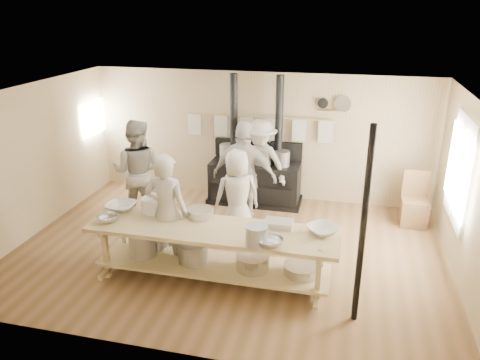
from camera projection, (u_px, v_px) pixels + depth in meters
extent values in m
plane|color=brown|center=(229.00, 250.00, 7.78)|extent=(7.00, 7.00, 0.00)
plane|color=tan|center=(259.00, 136.00, 9.59)|extent=(7.00, 0.00, 7.00)
plane|color=tan|center=(168.00, 256.00, 5.05)|extent=(7.00, 0.00, 7.00)
plane|color=tan|center=(33.00, 161.00, 8.09)|extent=(0.00, 5.00, 5.00)
plane|color=tan|center=(469.00, 198.00, 6.55)|extent=(0.00, 5.00, 5.00)
plane|color=#BFAE8E|center=(227.00, 94.00, 6.86)|extent=(7.00, 7.00, 0.00)
cube|color=beige|center=(461.00, 170.00, 7.03)|extent=(0.06, 1.35, 1.65)
plane|color=white|center=(458.00, 170.00, 7.04)|extent=(0.00, 1.50, 1.50)
cube|color=beige|center=(457.00, 170.00, 7.04)|extent=(0.02, 0.03, 1.50)
plane|color=white|center=(94.00, 118.00, 9.79)|extent=(0.00, 0.90, 0.90)
cube|color=black|center=(255.00, 183.00, 9.54)|extent=(1.80, 0.70, 0.85)
cube|color=black|center=(255.00, 199.00, 9.67)|extent=(1.90, 0.75, 0.10)
cube|color=black|center=(258.00, 149.00, 9.59)|extent=(1.80, 0.12, 0.35)
cylinder|color=black|center=(234.00, 118.00, 9.22)|extent=(0.15, 0.15, 1.75)
cylinder|color=black|center=(279.00, 121.00, 9.02)|extent=(0.15, 0.15, 1.75)
cylinder|color=#B2B2B7|center=(229.00, 153.00, 9.45)|extent=(0.36, 0.36, 0.34)
cylinder|color=gray|center=(282.00, 158.00, 9.17)|extent=(0.30, 0.30, 0.30)
cylinder|color=tan|center=(259.00, 117.00, 9.35)|extent=(3.00, 0.04, 0.04)
cube|color=silver|center=(195.00, 124.00, 9.73)|extent=(0.28, 0.01, 0.46)
cube|color=silver|center=(220.00, 125.00, 9.61)|extent=(0.28, 0.01, 0.46)
cube|color=silver|center=(246.00, 127.00, 9.49)|extent=(0.28, 0.01, 0.46)
cube|color=silver|center=(272.00, 128.00, 9.37)|extent=(0.28, 0.01, 0.46)
cube|color=silver|center=(299.00, 130.00, 9.25)|extent=(0.28, 0.01, 0.46)
cube|color=silver|center=(326.00, 132.00, 9.13)|extent=(0.28, 0.01, 0.46)
cube|color=tan|center=(330.00, 111.00, 9.00)|extent=(0.50, 0.14, 0.03)
cylinder|color=black|center=(323.00, 103.00, 9.00)|extent=(0.20, 0.04, 0.20)
cylinder|color=silver|center=(343.00, 104.00, 8.91)|extent=(0.32, 0.03, 0.32)
cube|color=tan|center=(212.00, 230.00, 6.67)|extent=(3.60, 0.90, 0.06)
cube|color=tan|center=(213.00, 265.00, 6.87)|extent=(3.40, 0.80, 0.04)
cube|color=tan|center=(213.00, 268.00, 6.89)|extent=(3.30, 0.06, 0.06)
cube|color=tan|center=(106.00, 252.00, 6.88)|extent=(0.07, 0.07, 0.85)
cube|color=tan|center=(125.00, 234.00, 7.42)|extent=(0.07, 0.07, 0.85)
cube|color=tan|center=(318.00, 279.00, 6.20)|extent=(0.07, 0.07, 0.85)
cube|color=tan|center=(321.00, 257.00, 6.74)|extent=(0.07, 0.07, 0.85)
cylinder|color=#B2B2B7|center=(143.00, 244.00, 7.04)|extent=(0.40, 0.40, 0.38)
cylinder|color=gray|center=(193.00, 252.00, 6.88)|extent=(0.44, 0.44, 0.30)
cylinder|color=silver|center=(253.00, 262.00, 6.69)|extent=(0.48, 0.48, 0.22)
cylinder|color=silver|center=(301.00, 271.00, 6.55)|extent=(0.52, 0.52, 0.14)
cylinder|color=black|center=(363.00, 229.00, 5.64)|extent=(0.08, 0.08, 2.60)
imported|color=#B6AFA1|center=(167.00, 213.00, 6.96)|extent=(0.70, 0.49, 1.85)
imported|color=#B6AFA1|center=(137.00, 172.00, 8.55)|extent=(1.03, 0.85, 1.93)
imported|color=#B6AFA1|center=(237.00, 196.00, 7.90)|extent=(0.93, 0.82, 1.61)
imported|color=#B6AFA1|center=(245.00, 177.00, 8.20)|extent=(1.20, 0.59, 1.99)
imported|color=#B6AFA1|center=(260.00, 164.00, 9.21)|extent=(1.30, 1.01, 1.78)
cube|color=brown|center=(414.00, 212.00, 8.59)|extent=(0.47, 0.47, 0.50)
cube|color=brown|center=(416.00, 184.00, 8.62)|extent=(0.47, 0.05, 0.56)
imported|color=white|center=(121.00, 207.00, 7.23)|extent=(0.44, 0.44, 0.11)
imported|color=silver|center=(108.00, 218.00, 6.85)|extent=(0.45, 0.45, 0.10)
imported|color=white|center=(323.00, 230.00, 6.49)|extent=(0.60, 0.60, 0.11)
imported|color=silver|center=(269.00, 242.00, 6.14)|extent=(0.45, 0.45, 0.12)
cube|color=#B2B2B7|center=(279.00, 223.00, 6.70)|extent=(0.40, 0.27, 0.09)
cylinder|color=silver|center=(200.00, 213.00, 7.00)|extent=(0.42, 0.42, 0.12)
cylinder|color=gray|center=(257.00, 235.00, 6.15)|extent=(0.38, 0.38, 0.27)
cylinder|color=white|center=(153.00, 205.00, 7.15)|extent=(0.43, 0.43, 0.22)
cylinder|color=white|center=(262.00, 239.00, 6.15)|extent=(0.14, 0.14, 0.19)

